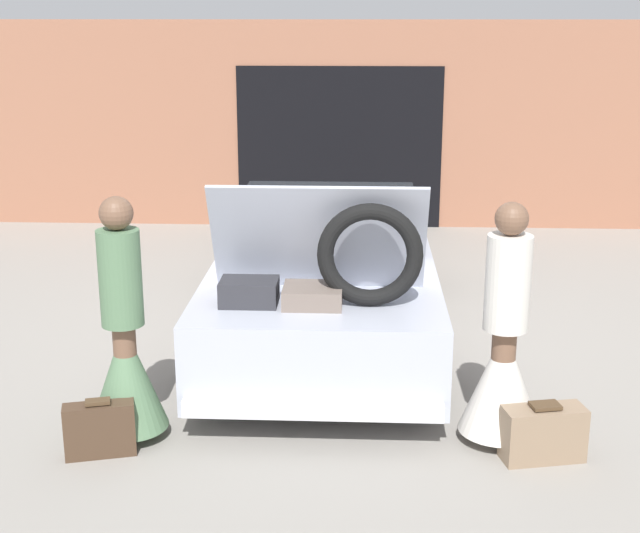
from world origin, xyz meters
The scene contains 7 objects.
ground_plane centered at (0.00, 0.00, 0.00)m, with size 40.00×40.00×0.00m, color gray.
garage_wall_back centered at (0.00, 4.33, 1.39)m, with size 12.00×0.14×2.80m.
car centered at (0.00, -0.01, 0.59)m, with size 1.92×4.72×1.71m.
person_left centered at (-1.30, -2.25, 0.63)m, with size 0.55×0.55×1.73m.
person_right centered at (1.30, -2.18, 0.61)m, with size 0.58×0.58×1.71m.
suitcase_beside_left_person centered at (-1.43, -2.53, 0.19)m, with size 0.49×0.27×0.40m.
suitcase_beside_right_person centered at (1.55, -2.45, 0.19)m, with size 0.58×0.33×0.40m.
Camera 1 is at (0.32, -7.92, 2.90)m, focal length 50.00 mm.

